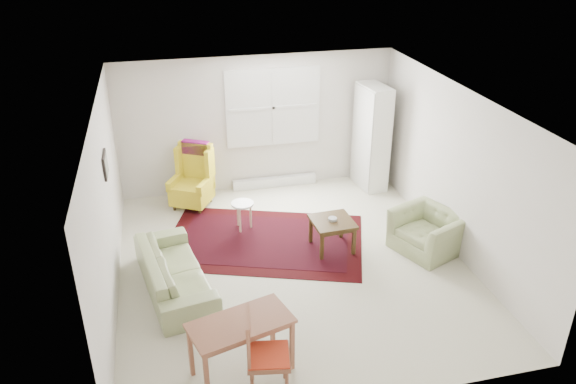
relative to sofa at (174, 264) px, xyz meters
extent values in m
cube|color=beige|center=(1.72, 0.21, -0.39)|extent=(5.00, 5.50, 0.01)
cube|color=white|center=(1.72, 0.21, 2.11)|extent=(5.00, 5.50, 0.01)
cube|color=silver|center=(1.72, 2.96, 0.86)|extent=(5.00, 0.04, 2.50)
cube|color=silver|center=(1.72, -2.54, 0.86)|extent=(5.00, 0.04, 2.50)
cube|color=silver|center=(-0.78, 0.21, 0.86)|extent=(0.04, 5.50, 2.50)
cube|color=silver|center=(4.22, 0.21, 0.86)|extent=(0.04, 5.50, 2.50)
cube|color=white|center=(2.02, 2.94, 1.16)|extent=(1.72, 0.06, 1.42)
cube|color=white|center=(2.02, 2.94, 1.16)|extent=(1.60, 0.02, 1.30)
cube|color=silver|center=(2.02, 2.88, -0.30)|extent=(1.60, 0.12, 0.18)
cube|color=black|center=(-0.76, 0.71, 1.26)|extent=(0.03, 0.42, 0.32)
cube|color=#9F9249|center=(-0.74, 0.71, 1.26)|extent=(0.01, 0.34, 0.24)
imported|color=#909C68|center=(0.00, 0.00, 0.00)|extent=(1.09, 2.06, 0.79)
imported|color=#909C68|center=(3.82, 0.13, -0.02)|extent=(1.16, 1.22, 0.76)
camera|label=1|loc=(0.03, -6.58, 4.27)|focal=35.00mm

